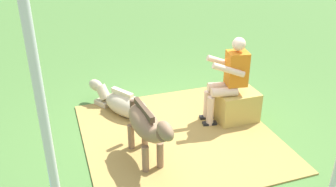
# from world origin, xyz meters

# --- Properties ---
(ground_plane) EXTENTS (24.00, 24.00, 0.00)m
(ground_plane) POSITION_xyz_m (0.00, 0.00, 0.00)
(ground_plane) COLOR #4C7A38
(hay_patch) EXTENTS (2.74, 2.83, 0.02)m
(hay_patch) POSITION_xyz_m (0.05, 0.07, 0.01)
(hay_patch) COLOR #AD8C47
(hay_patch) RESTS_ON ground
(hay_bale) EXTENTS (0.63, 0.47, 0.50)m
(hay_bale) POSITION_xyz_m (-0.97, -0.09, 0.25)
(hay_bale) COLOR tan
(hay_bale) RESTS_ON ground
(person_seated) EXTENTS (0.70, 0.49, 1.38)m
(person_seated) POSITION_xyz_m (-0.81, -0.11, 0.77)
(person_seated) COLOR beige
(person_seated) RESTS_ON ground
(pony_standing) EXTENTS (0.39, 1.35, 0.92)m
(pony_standing) POSITION_xyz_m (0.66, 0.52, 0.56)
(pony_standing) COLOR #8C6B4C
(pony_standing) RESTS_ON ground
(pony_lying) EXTENTS (0.93, 1.28, 0.42)m
(pony_lying) POSITION_xyz_m (0.69, -0.89, 0.19)
(pony_lying) COLOR beige
(pony_lying) RESTS_ON ground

